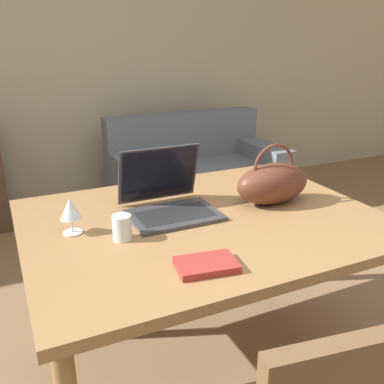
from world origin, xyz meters
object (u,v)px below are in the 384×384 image
(wine_glass, at_px, (70,210))
(handbag, at_px, (273,183))
(drinking_glass, at_px, (122,227))
(couch, at_px, (195,179))
(laptop, at_px, (167,195))

(wine_glass, bearing_deg, handbag, -3.66)
(drinking_glass, distance_m, wine_glass, 0.21)
(wine_glass, height_order, handbag, handbag)
(wine_glass, bearing_deg, couch, 51.93)
(drinking_glass, xyz_separation_m, wine_glass, (-0.16, 0.13, 0.05))
(couch, bearing_deg, wine_glass, -128.07)
(drinking_glass, bearing_deg, laptop, 36.64)
(couch, height_order, laptop, laptop)
(drinking_glass, distance_m, handbag, 0.71)
(drinking_glass, bearing_deg, handbag, 5.99)
(couch, relative_size, laptop, 3.95)
(couch, height_order, handbag, handbag)
(drinking_glass, bearing_deg, wine_glass, 140.39)
(couch, height_order, drinking_glass, drinking_glass)
(laptop, height_order, drinking_glass, laptop)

